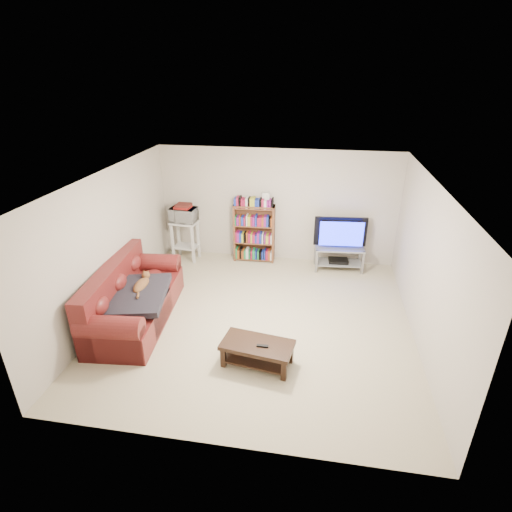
% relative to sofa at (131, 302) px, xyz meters
% --- Properties ---
extents(floor, '(5.00, 5.00, 0.00)m').
position_rel_sofa_xyz_m(floor, '(2.08, 0.30, -0.34)').
color(floor, beige).
rests_on(floor, ground).
extents(ceiling, '(5.00, 5.00, 0.00)m').
position_rel_sofa_xyz_m(ceiling, '(2.08, 0.30, 2.06)').
color(ceiling, white).
rests_on(ceiling, ground).
extents(wall_back, '(5.00, 0.00, 5.00)m').
position_rel_sofa_xyz_m(wall_back, '(2.08, 2.80, 0.86)').
color(wall_back, beige).
rests_on(wall_back, ground).
extents(wall_front, '(5.00, 0.00, 5.00)m').
position_rel_sofa_xyz_m(wall_front, '(2.08, -2.20, 0.86)').
color(wall_front, beige).
rests_on(wall_front, ground).
extents(wall_left, '(0.00, 5.00, 5.00)m').
position_rel_sofa_xyz_m(wall_left, '(-0.42, 0.30, 0.86)').
color(wall_left, beige).
rests_on(wall_left, ground).
extents(wall_right, '(0.00, 5.00, 5.00)m').
position_rel_sofa_xyz_m(wall_right, '(4.58, 0.30, 0.86)').
color(wall_right, beige).
rests_on(wall_right, ground).
extents(sofa, '(1.19, 2.38, 0.98)m').
position_rel_sofa_xyz_m(sofa, '(0.00, 0.00, 0.00)').
color(sofa, maroon).
rests_on(sofa, floor).
extents(blanket, '(1.07, 1.29, 0.19)m').
position_rel_sofa_xyz_m(blanket, '(0.20, -0.14, 0.23)').
color(blanket, '#232029').
rests_on(blanket, sofa).
extents(cat, '(0.31, 0.65, 0.19)m').
position_rel_sofa_xyz_m(cat, '(0.19, 0.07, 0.29)').
color(cat, brown).
rests_on(cat, sofa).
extents(coffee_table, '(1.06, 0.65, 0.36)m').
position_rel_sofa_xyz_m(coffee_table, '(2.24, -0.78, -0.09)').
color(coffee_table, black).
rests_on(coffee_table, floor).
extents(remote, '(0.16, 0.05, 0.02)m').
position_rel_sofa_xyz_m(remote, '(2.33, -0.84, 0.03)').
color(remote, black).
rests_on(remote, coffee_table).
extents(tv_stand, '(1.03, 0.53, 0.50)m').
position_rel_sofa_xyz_m(tv_stand, '(3.44, 2.45, -0.00)').
color(tv_stand, '#999EA3').
rests_on(tv_stand, floor).
extents(television, '(1.08, 0.23, 0.62)m').
position_rel_sofa_xyz_m(television, '(3.44, 2.45, 0.47)').
color(television, black).
rests_on(television, tv_stand).
extents(dvd_player, '(0.42, 0.31, 0.06)m').
position_rel_sofa_xyz_m(dvd_player, '(3.44, 2.45, -0.15)').
color(dvd_player, black).
rests_on(dvd_player, tv_stand).
extents(bookshelf, '(0.88, 0.29, 1.26)m').
position_rel_sofa_xyz_m(bookshelf, '(1.63, 2.60, 0.31)').
color(bookshelf, brown).
rests_on(bookshelf, floor).
extents(shelf_clutter, '(0.64, 0.21, 0.28)m').
position_rel_sofa_xyz_m(shelf_clutter, '(1.73, 2.62, 1.02)').
color(shelf_clutter, silver).
rests_on(shelf_clutter, bookshelf).
extents(microwave_stand, '(0.58, 0.45, 0.88)m').
position_rel_sofa_xyz_m(microwave_stand, '(0.14, 2.41, 0.22)').
color(microwave_stand, silver).
rests_on(microwave_stand, floor).
extents(microwave, '(0.57, 0.41, 0.30)m').
position_rel_sofa_xyz_m(microwave, '(0.14, 2.41, 0.69)').
color(microwave, silver).
rests_on(microwave, microwave_stand).
extents(game_boxes, '(0.34, 0.31, 0.05)m').
position_rel_sofa_xyz_m(game_boxes, '(0.14, 2.41, 0.86)').
color(game_boxes, maroon).
rests_on(game_boxes, microwave).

